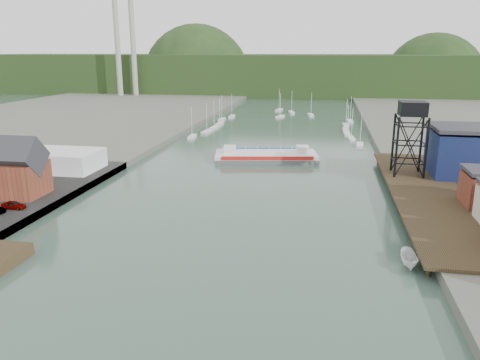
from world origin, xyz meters
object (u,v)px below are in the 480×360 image
(motorboat, at_px, (409,260))
(car_west_a, at_px, (14,205))
(lift_tower, at_px, (412,113))
(harbor_building, at_px, (11,172))
(chain_ferry, at_px, (266,156))

(motorboat, xyz_separation_m, car_west_a, (-65.56, 7.98, 1.27))
(lift_tower, bearing_deg, harbor_building, -160.02)
(harbor_building, relative_size, car_west_a, 2.86)
(chain_ferry, distance_m, motorboat, 66.87)
(chain_ferry, height_order, car_west_a, chain_ferry)
(lift_tower, relative_size, motorboat, 2.92)
(chain_ferry, bearing_deg, car_west_a, -136.08)
(lift_tower, relative_size, car_west_a, 3.75)
(chain_ferry, xyz_separation_m, car_west_a, (-38.05, -52.96, 1.20))
(harbor_building, relative_size, lift_tower, 0.76)
(harbor_building, xyz_separation_m, car_west_a, (5.36, -7.64, -3.76))
(harbor_building, height_order, car_west_a, harbor_building)
(lift_tower, distance_m, car_west_a, 81.12)
(lift_tower, distance_m, chain_ferry, 40.49)
(harbor_building, height_order, chain_ferry, harbor_building)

